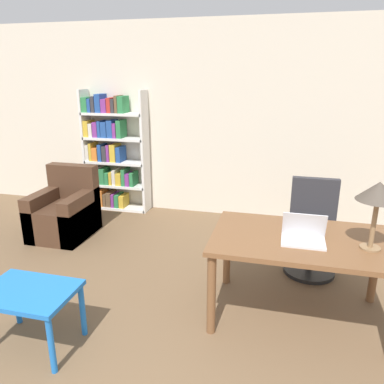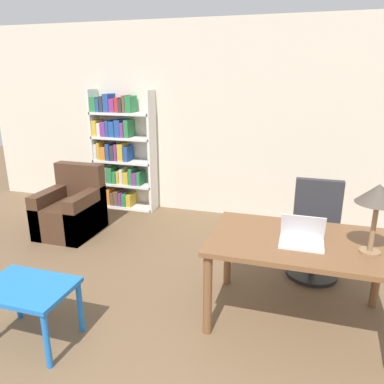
% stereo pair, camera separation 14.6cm
% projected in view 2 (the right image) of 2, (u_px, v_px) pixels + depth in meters
% --- Properties ---
extents(wall_back, '(8.00, 0.06, 2.70)m').
position_uv_depth(wall_back, '(234.00, 122.00, 5.18)').
color(wall_back, beige).
rests_on(wall_back, ground_plane).
extents(desk, '(1.45, 0.90, 0.73)m').
position_uv_depth(desk, '(301.00, 251.00, 3.00)').
color(desk, brown).
rests_on(desk, ground_plane).
extents(laptop, '(0.33, 0.23, 0.23)m').
position_uv_depth(laptop, '(302.00, 238.00, 2.89)').
color(laptop, silver).
rests_on(laptop, desk).
extents(table_lamp, '(0.31, 0.31, 0.53)m').
position_uv_depth(table_lamp, '(378.00, 196.00, 2.63)').
color(table_lamp, olive).
rests_on(table_lamp, desk).
extents(office_chair, '(0.52, 0.52, 0.97)m').
position_uv_depth(office_chair, '(315.00, 232.00, 3.81)').
color(office_chair, black).
rests_on(office_chair, ground_plane).
extents(side_table_blue, '(0.68, 0.48, 0.48)m').
position_uv_depth(side_table_blue, '(27.00, 294.00, 2.81)').
color(side_table_blue, blue).
rests_on(side_table_blue, ground_plane).
extents(armchair, '(0.66, 0.76, 0.87)m').
position_uv_depth(armchair, '(71.00, 211.00, 4.85)').
color(armchair, '#472D1E').
rests_on(armchair, ground_plane).
extents(bookshelf, '(0.96, 0.28, 1.78)m').
position_uv_depth(bookshelf, '(119.00, 153.00, 5.63)').
color(bookshelf, white).
rests_on(bookshelf, ground_plane).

